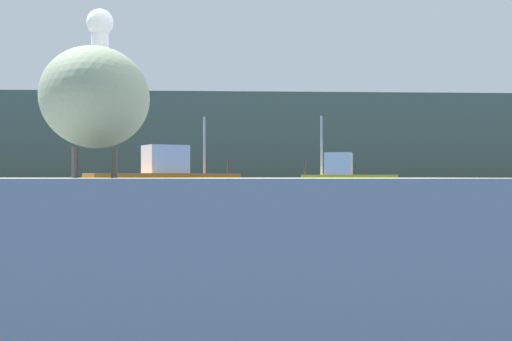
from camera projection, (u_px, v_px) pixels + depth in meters
ground_plane at (215, 331)px, 3.75m from camera, size 260.00×260.00×0.00m
hillside_backdrop at (219, 142)px, 77.67m from camera, size 140.00×13.65×9.52m
pier_dock at (95, 266)px, 3.27m from camera, size 3.96×2.98×0.82m
pelican at (96, 97)px, 3.29m from camera, size 0.62×1.37×0.88m
fishing_boat_orange at (163, 179)px, 34.17m from camera, size 7.62×5.13×3.86m
fishing_boat_yellow at (347, 179)px, 38.12m from camera, size 5.36×2.89×4.19m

